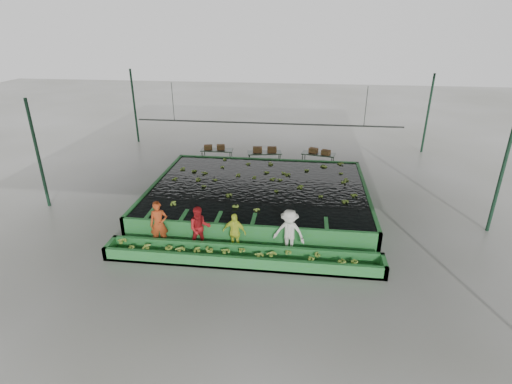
# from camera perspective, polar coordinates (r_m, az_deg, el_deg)

# --- Properties ---
(ground) EXTENTS (80.00, 80.00, 0.00)m
(ground) POSITION_cam_1_polar(r_m,az_deg,el_deg) (17.63, -0.20, -3.63)
(ground) COLOR gray
(ground) RESTS_ON ground
(shed_roof) EXTENTS (20.00, 22.00, 0.04)m
(shed_roof) POSITION_cam_1_polar(r_m,az_deg,el_deg) (15.98, -0.23, 12.54)
(shed_roof) COLOR gray
(shed_roof) RESTS_ON shed_posts
(shed_posts) EXTENTS (20.00, 22.00, 5.00)m
(shed_posts) POSITION_cam_1_polar(r_m,az_deg,el_deg) (16.64, -0.21, 4.06)
(shed_posts) COLOR #173624
(shed_posts) RESTS_ON ground
(flotation_tank) EXTENTS (10.00, 8.00, 0.90)m
(flotation_tank) POSITION_cam_1_polar(r_m,az_deg,el_deg) (18.78, 0.38, -0.33)
(flotation_tank) COLOR #2B7F38
(flotation_tank) RESTS_ON ground
(tank_water) EXTENTS (9.70, 7.70, 0.00)m
(tank_water) POSITION_cam_1_polar(r_m,az_deg,el_deg) (18.62, 0.38, 0.80)
(tank_water) COLOR black
(tank_water) RESTS_ON flotation_tank
(sorting_trough) EXTENTS (10.00, 1.00, 0.50)m
(sorting_trough) POSITION_cam_1_polar(r_m,az_deg,el_deg) (14.41, -2.04, -9.23)
(sorting_trough) COLOR #2B7F38
(sorting_trough) RESTS_ON ground
(cableway_rail) EXTENTS (0.08, 0.08, 14.00)m
(cableway_rail) POSITION_cam_1_polar(r_m,az_deg,el_deg) (21.26, 1.52, 9.79)
(cableway_rail) COLOR #59605B
(cableway_rail) RESTS_ON shed_roof
(rail_hanger_left) EXTENTS (0.04, 0.04, 2.00)m
(rail_hanger_left) POSITION_cam_1_polar(r_m,az_deg,el_deg) (22.09, -11.79, 12.49)
(rail_hanger_left) COLOR #59605B
(rail_hanger_left) RESTS_ON shed_roof
(rail_hanger_right) EXTENTS (0.04, 0.04, 2.00)m
(rail_hanger_right) POSITION_cam_1_polar(r_m,az_deg,el_deg) (21.17, 15.43, 11.68)
(rail_hanger_right) COLOR #59605B
(rail_hanger_right) RESTS_ON shed_roof
(worker_a) EXTENTS (0.77, 0.62, 1.84)m
(worker_a) POSITION_cam_1_polar(r_m,az_deg,el_deg) (15.54, -13.70, -4.50)
(worker_a) COLOR #BE461C
(worker_a) RESTS_ON ground
(worker_b) EXTENTS (1.01, 0.89, 1.72)m
(worker_b) POSITION_cam_1_polar(r_m,az_deg,el_deg) (15.11, -8.05, -5.14)
(worker_b) COLOR red
(worker_b) RESTS_ON ground
(worker_c) EXTENTS (0.95, 0.52, 1.54)m
(worker_c) POSITION_cam_1_polar(r_m,az_deg,el_deg) (14.88, -3.11, -5.78)
(worker_c) COLOR #EEFF43
(worker_c) RESTS_ON ground
(worker_d) EXTENTS (1.29, 0.91, 1.81)m
(worker_d) POSITION_cam_1_polar(r_m,az_deg,el_deg) (14.63, 4.75, -5.79)
(worker_d) COLOR white
(worker_d) RESTS_ON ground
(packing_table_left) EXTENTS (1.89, 0.79, 0.85)m
(packing_table_left) POSITION_cam_1_polar(r_m,az_deg,el_deg) (24.26, -5.57, 5.11)
(packing_table_left) COLOR #59605B
(packing_table_left) RESTS_ON ground
(packing_table_mid) EXTENTS (2.07, 1.12, 0.89)m
(packing_table_mid) POSITION_cam_1_polar(r_m,az_deg,el_deg) (23.53, 1.21, 4.68)
(packing_table_mid) COLOR #59605B
(packing_table_mid) RESTS_ON ground
(packing_table_right) EXTENTS (2.01, 1.15, 0.86)m
(packing_table_right) POSITION_cam_1_polar(r_m,az_deg,el_deg) (23.69, 8.83, 4.49)
(packing_table_right) COLOR #59605B
(packing_table_right) RESTS_ON ground
(box_stack_left) EXTENTS (1.27, 0.57, 0.26)m
(box_stack_left) POSITION_cam_1_polar(r_m,az_deg,el_deg) (24.19, -5.94, 6.09)
(box_stack_left) COLOR brown
(box_stack_left) RESTS_ON packing_table_left
(box_stack_mid) EXTENTS (1.40, 0.53, 0.30)m
(box_stack_mid) POSITION_cam_1_polar(r_m,az_deg,el_deg) (23.41, 1.25, 5.73)
(box_stack_mid) COLOR brown
(box_stack_mid) RESTS_ON packing_table_mid
(box_stack_right) EXTENTS (1.29, 0.80, 0.27)m
(box_stack_right) POSITION_cam_1_polar(r_m,az_deg,el_deg) (23.51, 9.05, 5.44)
(box_stack_right) COLOR brown
(box_stack_right) RESTS_ON packing_table_right
(floating_bananas) EXTENTS (8.96, 6.11, 0.12)m
(floating_bananas) POSITION_cam_1_polar(r_m,az_deg,el_deg) (19.36, 0.66, 1.70)
(floating_bananas) COLOR #7CA234
(floating_bananas) RESTS_ON tank_water
(trough_bananas) EXTENTS (9.47, 0.63, 0.13)m
(trough_bananas) POSITION_cam_1_polar(r_m,az_deg,el_deg) (14.33, -2.04, -8.72)
(trough_bananas) COLOR #7CA234
(trough_bananas) RESTS_ON sorting_trough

